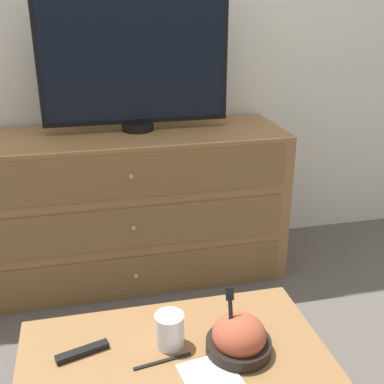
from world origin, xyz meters
TOP-DOWN VIEW (x-y plane):
  - ground_plane at (0.00, 0.00)m, footprint 12.00×12.00m
  - wall_back at (0.00, 0.03)m, footprint 12.00×0.05m
  - dresser at (-0.06, -0.29)m, footprint 1.59×0.54m
  - tv at (0.02, -0.24)m, footprint 0.91×0.16m
  - coffee_table at (-0.05, -1.50)m, footprint 0.89×0.53m
  - takeout_bowl at (0.14, -1.52)m, footprint 0.19×0.19m
  - drink_cup at (-0.05, -1.44)m, footprint 0.09×0.09m
  - napkin at (0.03, -1.60)m, footprint 0.17×0.17m
  - knife at (-0.09, -1.51)m, footprint 0.17×0.04m
  - remote_control at (-0.31, -1.43)m, footprint 0.16×0.07m

SIDE VIEW (x-z plane):
  - ground_plane at x=0.00m, z-range 0.00..0.00m
  - coffee_table at x=-0.05m, z-range 0.15..0.58m
  - dresser at x=-0.06m, z-range 0.00..0.78m
  - napkin at x=0.03m, z-range 0.43..0.43m
  - knife at x=-0.09m, z-range 0.43..0.44m
  - remote_control at x=-0.31m, z-range 0.43..0.45m
  - takeout_bowl at x=0.14m, z-range 0.38..0.57m
  - drink_cup at x=-0.05m, z-range 0.42..0.53m
  - tv at x=0.02m, z-range 0.78..1.47m
  - wall_back at x=0.00m, z-range 0.00..2.60m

